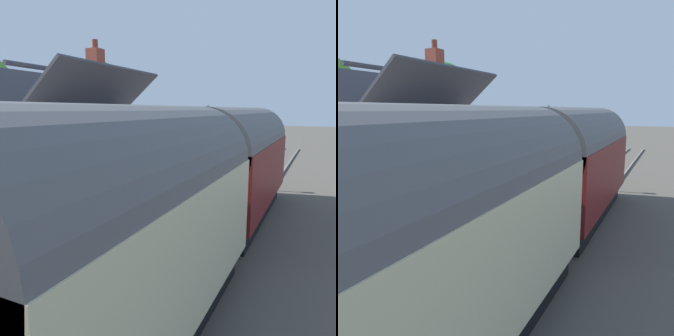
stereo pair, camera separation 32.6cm
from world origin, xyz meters
The scene contains 14 objects.
ground_plane centered at (0.00, 0.00, 0.00)m, with size 160.00×160.00×0.00m, color #4C473F.
platform centered at (0.00, 3.96, 0.50)m, with size 32.00×5.92×0.99m, color gray.
platform_edge_coping centered at (0.00, 1.18, 1.00)m, with size 32.00×0.36×0.02m, color beige.
rail_near centered at (0.00, -1.62, 0.07)m, with size 52.00×0.08×0.14m, color gray.
rail_far centered at (0.00, -0.18, 0.07)m, with size 52.00×0.08×0.14m, color gray.
train centered at (-7.08, -0.90, 2.21)m, with size 23.84×2.73×4.32m.
station_building centered at (-2.07, 4.85, 2.61)m, with size 5.91×4.26×6.06m.
bench_by_lamp centered at (8.28, 2.96, 1.47)m, with size 1.42×0.50×0.88m.
planter_bench_left centered at (2.48, 1.55, 1.39)m, with size 0.42×0.42×0.78m.
planter_edge_far centered at (1.06, 1.82, 1.30)m, with size 0.91×0.32×0.65m.
planter_edge_near centered at (0.11, 2.44, 1.39)m, with size 0.47×0.47×0.77m.
planter_bench_right centered at (7.12, 2.86, 1.31)m, with size 0.95×0.32×0.66m.
lamp_post_platform centered at (4.85, 1.77, 3.43)m, with size 0.32×0.50×3.47m.
tree_far_left centered at (10.15, 12.70, 5.75)m, with size 4.16×4.16×8.01m.
Camera 1 is at (-12.22, -3.88, 4.24)m, focal length 35.38 mm.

